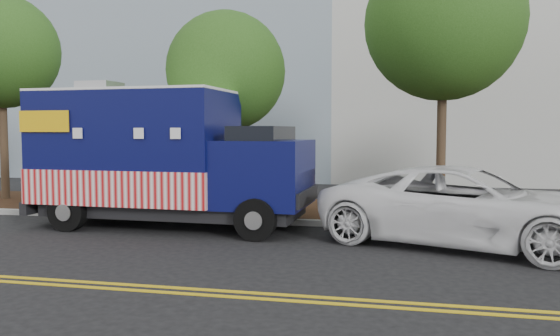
# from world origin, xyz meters

# --- Properties ---
(ground) EXTENTS (120.00, 120.00, 0.00)m
(ground) POSITION_xyz_m (0.00, 0.00, 0.00)
(ground) COLOR black
(ground) RESTS_ON ground
(curb) EXTENTS (120.00, 0.18, 0.15)m
(curb) POSITION_xyz_m (0.00, 1.40, 0.07)
(curb) COLOR #9E9E99
(curb) RESTS_ON ground
(mulch_strip) EXTENTS (120.00, 4.00, 0.15)m
(mulch_strip) POSITION_xyz_m (0.00, 3.50, 0.07)
(mulch_strip) COLOR black
(mulch_strip) RESTS_ON ground
(centerline_near) EXTENTS (120.00, 0.10, 0.01)m
(centerline_near) POSITION_xyz_m (0.00, -4.45, 0.01)
(centerline_near) COLOR gold
(centerline_near) RESTS_ON ground
(centerline_far) EXTENTS (120.00, 0.10, 0.01)m
(centerline_far) POSITION_xyz_m (0.00, -4.70, 0.01)
(centerline_far) COLOR gold
(centerline_far) RESTS_ON ground
(tree_a) EXTENTS (3.72, 3.72, 6.85)m
(tree_a) POSITION_xyz_m (-7.84, 3.56, 4.98)
(tree_a) COLOR #38281C
(tree_a) RESTS_ON ground
(tree_b) EXTENTS (3.39, 3.39, 5.79)m
(tree_b) POSITION_xyz_m (0.08, 2.85, 4.08)
(tree_b) COLOR #38281C
(tree_b) RESTS_ON ground
(tree_c) EXTENTS (4.37, 4.37, 7.61)m
(tree_c) POSITION_xyz_m (6.09, 3.85, 5.41)
(tree_c) COLOR #38281C
(tree_c) RESTS_ON ground
(sign_post) EXTENTS (0.06, 0.06, 2.40)m
(sign_post) POSITION_xyz_m (-5.28, 1.96, 1.20)
(sign_post) COLOR #473828
(sign_post) RESTS_ON ground
(food_truck) EXTENTS (7.00, 2.84, 3.64)m
(food_truck) POSITION_xyz_m (-0.94, 0.53, 1.65)
(food_truck) COLOR black
(food_truck) RESTS_ON ground
(white_car) EXTENTS (6.56, 4.59, 1.66)m
(white_car) POSITION_xyz_m (6.31, -0.27, 0.83)
(white_car) COLOR white
(white_car) RESTS_ON ground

